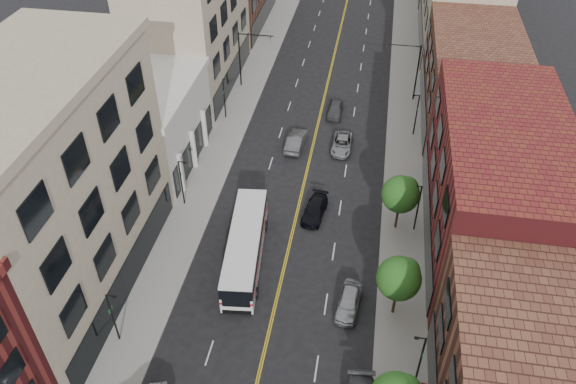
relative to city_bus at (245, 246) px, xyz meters
The scene contains 23 objects.
sidewalk_left 18.64m from the city_bus, 110.84° to the left, with size 4.00×110.00×0.15m, color gray.
sidewalk_right 21.98m from the city_bus, 52.31° to the left, with size 4.00×110.00×0.15m, color gray.
bldg_l_tanoffice 16.08m from the city_bus, 161.10° to the right, with size 10.00×22.00×18.00m, color tan.
bldg_l_white 19.18m from the city_bus, 135.55° to the left, with size 10.00×14.00×8.00m, color silver.
bldg_l_far_a 34.02m from the city_bus, 114.14° to the left, with size 10.00×20.00×18.00m, color tan.
bldg_r_mid 21.77m from the city_bus, 17.27° to the left, with size 10.00×22.00×12.00m, color maroon.
bldg_r_far_a 34.26m from the city_bus, 53.27° to the left, with size 10.00×20.00×10.00m, color brown.
tree_r_2 13.48m from the city_bus, 15.67° to the right, with size 3.40×3.40×5.59m.
tree_r_3 14.49m from the city_bus, 26.63° to the left, with size 3.40×3.40×5.59m.
lamp_l_1 12.32m from the city_bus, 128.02° to the right, with size 0.81×0.55×5.05m.
lamp_l_2 9.93m from the city_bus, 139.98° to the left, with size 0.81×0.55×5.05m.
lamp_l_3 23.61m from the city_bus, 108.68° to the left, with size 0.81×0.55×5.05m.
lamp_r_1 17.34m from the city_bus, 33.94° to the right, with size 0.81×0.55×5.05m.
lamp_r_2 15.73m from the city_bus, 23.84° to the left, with size 0.81×0.55×5.05m.
lamp_r_3 26.58m from the city_bus, 57.29° to the left, with size 0.81×0.55×5.05m.
signal_mast_left 31.24m from the city_bus, 102.75° to the left, with size 4.49×0.18×7.20m.
signal_mast_right 33.40m from the city_bus, 65.75° to the left, with size 4.49×0.18×7.20m.
city_bus is the anchor object (origin of this frame).
car_parked_far 9.98m from the city_bus, 21.96° to the right, with size 1.76×4.36×1.49m, color #989A9F.
car_lane_behind 17.95m from the city_bus, 84.91° to the left, with size 1.68×4.83×1.59m, color #4B4B50.
car_lane_a 8.64m from the city_bus, 53.47° to the left, with size 1.86×4.58×1.33m, color black.
car_lane_b 19.49m from the city_bus, 70.10° to the left, with size 2.18×4.73×1.31m, color gray.
car_lane_c 25.86m from the city_bus, 78.53° to the left, with size 1.73×4.29×1.46m, color #444348.
Camera 1 is at (5.84, -15.25, 35.56)m, focal length 35.00 mm.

